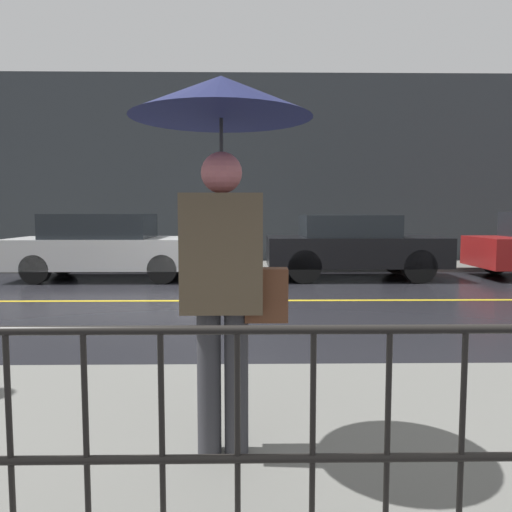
% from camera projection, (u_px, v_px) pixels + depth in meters
% --- Properties ---
extents(ground_plane, '(80.00, 80.00, 0.00)m').
position_uv_depth(ground_plane, '(211.00, 301.00, 8.46)').
color(ground_plane, black).
extents(sidewalk_near, '(28.00, 2.82, 0.12)m').
position_uv_depth(sidewalk_near, '(148.00, 442.00, 3.13)').
color(sidewalk_near, slate).
rests_on(sidewalk_near, ground_plane).
extents(sidewalk_far, '(28.00, 1.99, 0.12)m').
position_uv_depth(sidewalk_far, '(225.00, 266.00, 13.38)').
color(sidewalk_far, slate).
rests_on(sidewalk_far, ground_plane).
extents(lane_marking, '(25.20, 0.12, 0.01)m').
position_uv_depth(lane_marking, '(211.00, 301.00, 8.46)').
color(lane_marking, gold).
rests_on(lane_marking, ground_plane).
extents(building_storefront, '(28.00, 0.30, 5.40)m').
position_uv_depth(building_storefront, '(226.00, 170.00, 14.29)').
color(building_storefront, '#383D42').
rests_on(building_storefront, ground_plane).
extents(railing_foreground, '(12.00, 0.04, 0.95)m').
position_uv_depth(railing_foreground, '(85.00, 418.00, 1.92)').
color(railing_foreground, black).
rests_on(railing_foreground, sidewalk_near).
extents(pedestrian, '(1.00, 1.00, 2.11)m').
position_uv_depth(pedestrian, '(223.00, 165.00, 2.73)').
color(pedestrian, '#333338').
rests_on(pedestrian, sidewalk_near).
extents(car_white, '(4.28, 1.82, 1.46)m').
position_uv_depth(car_white, '(107.00, 246.00, 11.21)').
color(car_white, silver).
rests_on(car_white, ground_plane).
extents(car_black, '(3.94, 1.80, 1.44)m').
position_uv_depth(car_black, '(353.00, 245.00, 11.30)').
color(car_black, black).
rests_on(car_black, ground_plane).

